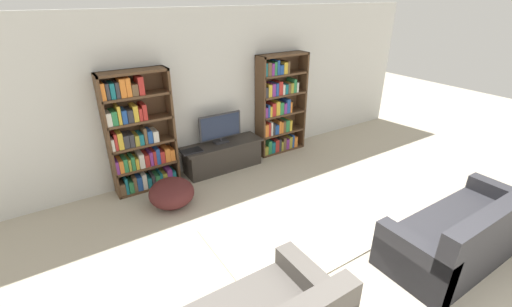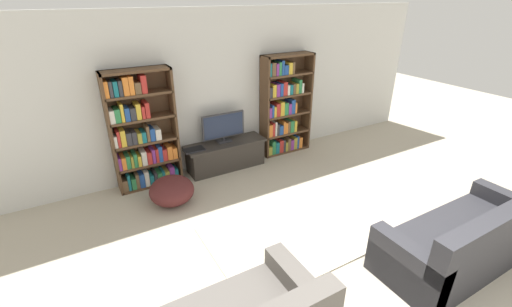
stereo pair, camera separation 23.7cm
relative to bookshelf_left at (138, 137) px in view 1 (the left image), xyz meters
name	(u,v)px [view 1 (the left image)]	position (x,y,z in m)	size (l,w,h in m)	color
wall_back	(212,92)	(1.32, 0.18, 0.44)	(8.80, 0.06, 2.60)	silver
bookshelf_left	(138,137)	(0.00, 0.00, 0.00)	(0.97, 0.30, 1.83)	#513823
bookshelf_right	(278,107)	(2.56, 0.00, 0.01)	(0.97, 0.30, 1.83)	#513823
tv_stand	(223,156)	(1.33, -0.10, -0.62)	(1.39, 0.45, 0.47)	#332D28
television	(220,128)	(1.33, -0.06, -0.11)	(0.76, 0.16, 0.51)	#2D2D33
laptop	(192,151)	(0.75, -0.14, -0.37)	(0.33, 0.20, 0.03)	#28282D
area_rug	(306,229)	(1.42, -2.21, -0.85)	(2.40, 1.44, 0.02)	beige
couch_right_sofa	(465,234)	(2.65, -3.53, -0.57)	(2.03, 0.84, 0.86)	#2D2D33
beanbag_ottoman	(172,193)	(0.17, -0.72, -0.66)	(0.64, 0.64, 0.40)	#4C1E1E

